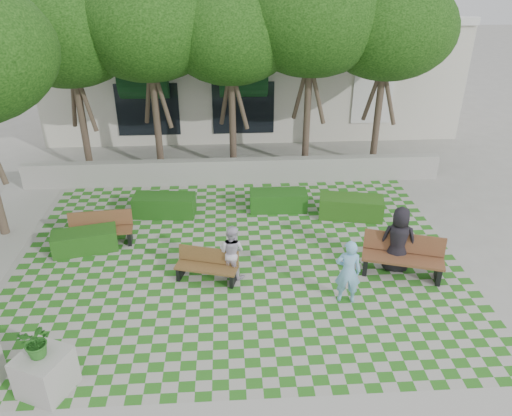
{
  "coord_description": "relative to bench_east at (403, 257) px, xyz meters",
  "views": [
    {
      "loc": [
        -0.24,
        -10.41,
        7.72
      ],
      "look_at": [
        0.5,
        1.5,
        1.4
      ],
      "focal_mm": 35.0,
      "sensor_mm": 36.0,
      "label": 1
    }
  ],
  "objects": [
    {
      "name": "tree_row",
      "position": [
        -6.11,
        5.75,
        4.66
      ],
      "size": [
        17.7,
        13.4,
        7.41
      ],
      "color": "#47382B",
      "rests_on": "ground"
    },
    {
      "name": "person_dark",
      "position": [
        -0.1,
        0.21,
        0.39
      ],
      "size": [
        1.02,
        0.8,
        1.84
      ],
      "primitive_type": "imported",
      "rotation": [
        0.0,
        0.0,
        2.88
      ],
      "color": "black",
      "rests_on": "ground"
    },
    {
      "name": "hedge_west",
      "position": [
        -8.57,
        1.67,
        -0.21
      ],
      "size": [
        1.88,
        1.08,
        0.62
      ],
      "primitive_type": "cube",
      "rotation": [
        0.0,
        0.0,
        0.23
      ],
      "color": "#1B4A13",
      "rests_on": "ground"
    },
    {
      "name": "bench_west",
      "position": [
        -8.19,
        2.04,
        -0.07
      ],
      "size": [
        1.85,
        0.75,
        0.95
      ],
      "rotation": [
        0.0,
        0.0,
        0.09
      ],
      "color": "brown",
      "rests_on": "ground"
    },
    {
      "name": "planter_front",
      "position": [
        -8.1,
        -3.39,
        0.11
      ],
      "size": [
        1.16,
        1.16,
        1.57
      ],
      "rotation": [
        0.0,
        0.0,
        -0.42
      ],
      "color": "#9E9B93",
      "rests_on": "ground"
    },
    {
      "name": "building",
      "position": [
        -3.31,
        13.88,
        1.99
      ],
      "size": [
        18.0,
        8.92,
        5.15
      ],
      "color": "beige",
      "rests_on": "ground"
    },
    {
      "name": "bench_mid",
      "position": [
        -5.09,
        0.07,
        -0.12
      ],
      "size": [
        1.68,
        0.95,
        0.84
      ],
      "rotation": [
        0.0,
        0.0,
        -0.28
      ],
      "color": "brown",
      "rests_on": "ground"
    },
    {
      "name": "hedge_midright",
      "position": [
        -2.86,
        3.8,
        -0.2
      ],
      "size": [
        1.86,
        0.78,
        0.64
      ],
      "primitive_type": "cube",
      "rotation": [
        0.0,
        0.0,
        -0.03
      ],
      "color": "#194C14",
      "rests_on": "ground"
    },
    {
      "name": "person_blue",
      "position": [
        -1.7,
        -1.02,
        0.32
      ],
      "size": [
        0.67,
        0.5,
        1.7
      ],
      "primitive_type": "imported",
      "rotation": [
        0.0,
        0.0,
        2.99
      ],
      "color": "#7FBEE8",
      "rests_on": "ground"
    },
    {
      "name": "retaining_wall",
      "position": [
        -4.25,
        6.0,
        -0.07
      ],
      "size": [
        15.0,
        0.36,
        0.9
      ],
      "primitive_type": "cube",
      "color": "#9E9B93",
      "rests_on": "ground"
    },
    {
      "name": "lawn",
      "position": [
        -4.25,
        0.8,
        -0.52
      ],
      "size": [
        12.0,
        12.0,
        0.0
      ],
      "primitive_type": "plane",
      "color": "#2B721E",
      "rests_on": "ground"
    },
    {
      "name": "ground",
      "position": [
        -4.25,
        -0.2,
        -0.52
      ],
      "size": [
        90.0,
        90.0,
        0.0
      ],
      "primitive_type": "plane",
      "color": "gray",
      "rests_on": "ground"
    },
    {
      "name": "hedge_midleft",
      "position": [
        -6.54,
        3.66,
        -0.19
      ],
      "size": [
        2.0,
        0.95,
        0.68
      ],
      "primitive_type": "cube",
      "rotation": [
        0.0,
        0.0,
        -0.1
      ],
      "color": "#194913",
      "rests_on": "ground"
    },
    {
      "name": "person_white",
      "position": [
        -4.44,
        0.2,
        0.22
      ],
      "size": [
        0.9,
        0.83,
        1.48
      ],
      "primitive_type": "imported",
      "rotation": [
        0.0,
        0.0,
        2.65
      ],
      "color": "silver",
      "rests_on": "ground"
    },
    {
      "name": "hedge_east",
      "position": [
        -0.62,
        3.16,
        -0.18
      ],
      "size": [
        2.1,
        1.17,
        0.69
      ],
      "primitive_type": "cube",
      "rotation": [
        0.0,
        0.0,
        -0.2
      ],
      "color": "#224F15",
      "rests_on": "ground"
    },
    {
      "name": "bench_east",
      "position": [
        0.0,
        0.0,
        0.0
      ],
      "size": [
        2.18,
        1.27,
        1.09
      ],
      "rotation": [
        0.0,
        0.0,
        -0.3
      ],
      "color": "brown",
      "rests_on": "ground"
    }
  ]
}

